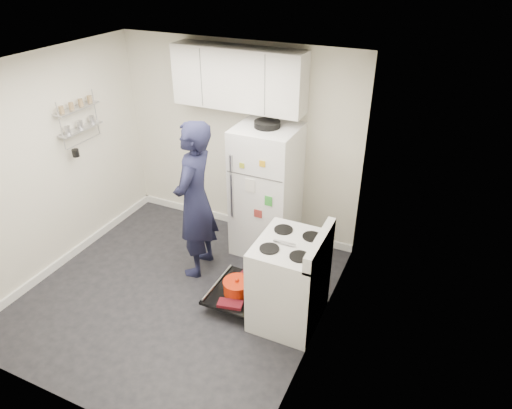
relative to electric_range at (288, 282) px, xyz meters
The scene contains 7 objects.
room 1.49m from the electric_range, behind, with size 3.21×3.21×2.51m.
electric_range is the anchor object (origin of this frame).
open_oven_door 0.64m from the electric_range, behind, with size 0.55×0.70×0.23m.
refrigerator 1.36m from the electric_range, 123.36° to the left, with size 0.72×0.74×1.71m.
upper_cabinets 2.38m from the electric_range, 132.27° to the left, with size 1.60×0.33×0.70m, color silver.
wall_shelf_rack 3.05m from the electric_range, behind, with size 0.14×0.60×0.61m.
person 1.40m from the electric_range, 164.58° to the left, with size 0.68×0.45×1.87m, color #161833.
Camera 1 is at (2.47, -3.27, 3.45)m, focal length 32.00 mm.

